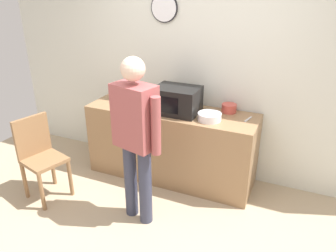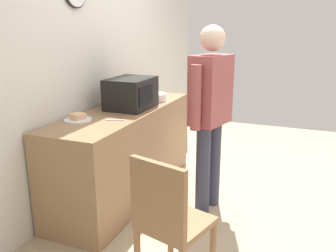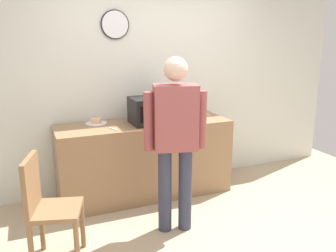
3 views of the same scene
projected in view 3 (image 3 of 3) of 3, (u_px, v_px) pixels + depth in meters
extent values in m
plane|color=tan|center=(210.00, 242.00, 3.32)|extent=(6.00, 6.00, 0.00)
cube|color=silver|center=(151.00, 83.00, 4.43)|extent=(5.40, 0.10, 2.60)
cylinder|color=white|center=(115.00, 24.00, 4.04)|extent=(0.30, 0.03, 0.30)
cylinder|color=black|center=(115.00, 24.00, 4.04)|extent=(0.33, 0.02, 0.33)
cube|color=#93704C|center=(145.00, 159.00, 4.22)|extent=(2.02, 0.62, 0.89)
cube|color=black|center=(153.00, 110.00, 4.07)|extent=(0.50, 0.38, 0.30)
cube|color=black|center=(154.00, 114.00, 3.88)|extent=(0.30, 0.01, 0.18)
cylinder|color=white|center=(96.00, 123.00, 4.05)|extent=(0.24, 0.24, 0.01)
cube|color=#DBB081|center=(96.00, 121.00, 4.05)|extent=(0.14, 0.14, 0.05)
cylinder|color=white|center=(187.00, 118.00, 4.19)|extent=(0.26, 0.26, 0.08)
cylinder|color=#C64C42|center=(186.00, 111.00, 4.52)|extent=(0.17, 0.17, 0.10)
cube|color=silver|center=(208.00, 115.00, 4.51)|extent=(0.06, 0.17, 0.01)
cube|color=silver|center=(113.00, 129.00, 3.83)|extent=(0.07, 0.17, 0.01)
cylinder|color=#34384D|center=(185.00, 189.00, 3.47)|extent=(0.13, 0.13, 0.84)
cylinder|color=#34384D|center=(165.00, 190.00, 3.44)|extent=(0.13, 0.13, 0.84)
cube|color=#9E4C4C|center=(175.00, 117.00, 3.27)|extent=(0.45, 0.33, 0.61)
cylinder|color=#9E4C4C|center=(202.00, 120.00, 3.32)|extent=(0.09, 0.09, 0.55)
cylinder|color=#9E4C4C|center=(148.00, 122.00, 3.25)|extent=(0.09, 0.09, 0.55)
sphere|color=beige|center=(176.00, 69.00, 3.16)|extent=(0.22, 0.22, 0.22)
cylinder|color=olive|center=(77.00, 247.00, 2.85)|extent=(0.04, 0.04, 0.45)
cylinder|color=olive|center=(82.00, 225.00, 3.19)|extent=(0.04, 0.04, 0.45)
cylinder|color=olive|center=(31.00, 250.00, 2.81)|extent=(0.04, 0.04, 0.45)
cylinder|color=olive|center=(42.00, 227.00, 3.15)|extent=(0.04, 0.04, 0.45)
cube|color=olive|center=(56.00, 210.00, 2.94)|extent=(0.49, 0.49, 0.04)
cube|color=olive|center=(31.00, 184.00, 2.86)|extent=(0.15, 0.40, 0.45)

